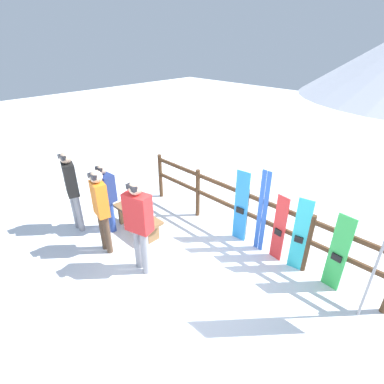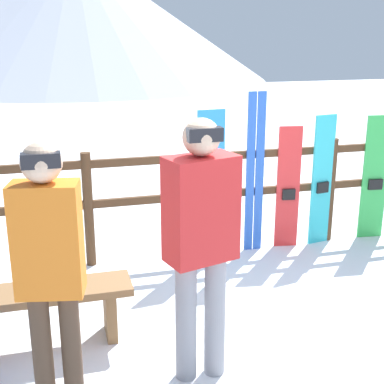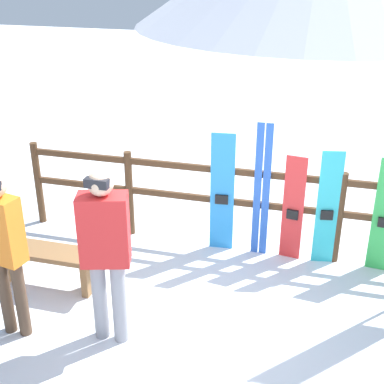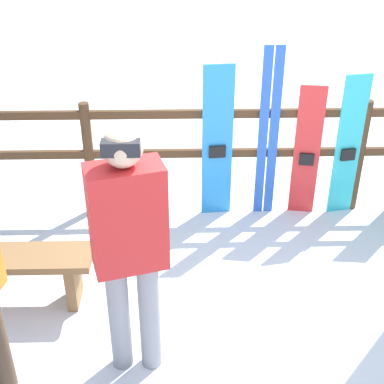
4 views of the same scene
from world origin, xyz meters
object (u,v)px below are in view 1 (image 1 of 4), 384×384
at_px(person_navy, 105,194).
at_px(person_red, 139,221).
at_px(person_orange, 101,206).
at_px(person_black, 71,185).
at_px(ski_pair_blue, 262,212).
at_px(bench, 137,217).
at_px(snowboard_red, 279,229).
at_px(snowboard_cyan, 300,236).
at_px(snowboard_green, 338,254).
at_px(snowboard_blue, 241,207).

bearing_deg(person_navy, person_red, -9.80).
bearing_deg(person_orange, person_black, -178.37).
height_order(person_orange, ski_pair_blue, person_orange).
height_order(bench, snowboard_red, snowboard_red).
distance_m(person_black, ski_pair_blue, 3.93).
relative_size(person_black, ski_pair_blue, 1.05).
bearing_deg(bench, person_navy, -141.62).
xyz_separation_m(bench, snowboard_red, (2.63, 1.34, 0.33)).
bearing_deg(ski_pair_blue, snowboard_cyan, -0.25).
distance_m(snowboard_red, snowboard_green, 1.07).
xyz_separation_m(bench, snowboard_blue, (1.74, 1.34, 0.43)).
height_order(snowboard_red, snowboard_green, snowboard_green).
distance_m(snowboard_blue, snowboard_cyan, 1.29).
relative_size(bench, snowboard_green, 0.96).
distance_m(snowboard_blue, ski_pair_blue, 0.50).
distance_m(person_orange, snowboard_red, 3.35).
distance_m(bench, snowboard_red, 2.97).
relative_size(ski_pair_blue, snowboard_red, 1.28).
bearing_deg(person_black, bench, 41.02).
xyz_separation_m(bench, snowboard_green, (3.70, 1.34, 0.36)).
bearing_deg(person_orange, snowboard_red, 40.82).
height_order(snowboard_blue, snowboard_green, snowboard_blue).
bearing_deg(snowboard_green, person_black, -154.82).
relative_size(snowboard_blue, ski_pair_blue, 0.90).
bearing_deg(snowboard_green, ski_pair_blue, 179.86).
xyz_separation_m(person_navy, snowboard_green, (4.20, 1.74, -0.18)).
distance_m(bench, person_black, 1.52).
height_order(ski_pair_blue, snowboard_red, ski_pair_blue).
height_order(person_red, snowboard_blue, person_red).
bearing_deg(ski_pair_blue, snowboard_red, -0.52).
bearing_deg(person_black, snowboard_green, 25.18).
bearing_deg(person_navy, snowboard_blue, 37.69).
bearing_deg(snowboard_green, snowboard_red, -180.00).
relative_size(ski_pair_blue, snowboard_cyan, 1.19).
xyz_separation_m(person_black, person_navy, (0.50, 0.47, -0.19)).
height_order(snowboard_red, snowboard_cyan, snowboard_cyan).
bearing_deg(snowboard_blue, snowboard_red, -0.01).
distance_m(person_black, snowboard_green, 5.21).
height_order(person_black, snowboard_green, person_black).
xyz_separation_m(snowboard_red, snowboard_green, (1.07, 0.00, 0.04)).
bearing_deg(snowboard_red, snowboard_green, 0.00).
bearing_deg(bench, snowboard_green, 19.88).
bearing_deg(person_black, person_navy, 43.51).
distance_m(ski_pair_blue, snowboard_red, 0.44).
height_order(bench, snowboard_blue, snowboard_blue).
xyz_separation_m(person_red, person_black, (-2.07, -0.20, 0.02)).
xyz_separation_m(snowboard_cyan, snowboard_green, (0.67, -0.00, -0.02)).
height_order(person_navy, ski_pair_blue, ski_pair_blue).
bearing_deg(snowboard_blue, snowboard_green, -0.00).
distance_m(person_black, snowboard_blue, 3.54).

